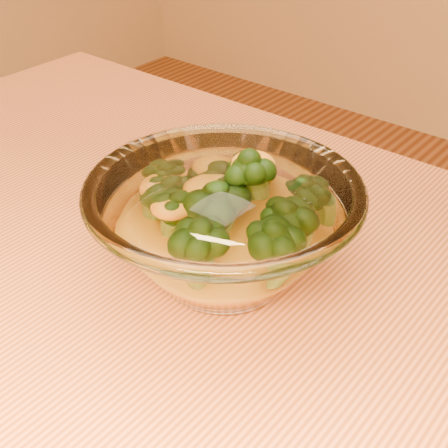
# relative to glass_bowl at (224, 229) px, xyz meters

# --- Properties ---
(glass_bowl) EXTENTS (0.21, 0.21, 0.09)m
(glass_bowl) POSITION_rel_glass_bowl_xyz_m (0.00, 0.00, 0.00)
(glass_bowl) COLOR white
(glass_bowl) RESTS_ON table
(cheese_sauce) EXTENTS (0.12, 0.12, 0.03)m
(cheese_sauce) POSITION_rel_glass_bowl_xyz_m (0.00, -0.00, -0.02)
(cheese_sauce) COLOR orange
(cheese_sauce) RESTS_ON glass_bowl
(broccoli_heap) EXTENTS (0.15, 0.14, 0.07)m
(broccoli_heap) POSITION_rel_glass_bowl_xyz_m (0.00, 0.01, 0.01)
(broccoli_heap) COLOR black
(broccoli_heap) RESTS_ON cheese_sauce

